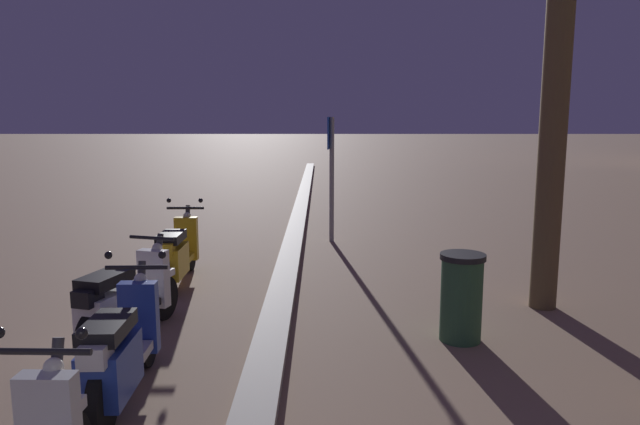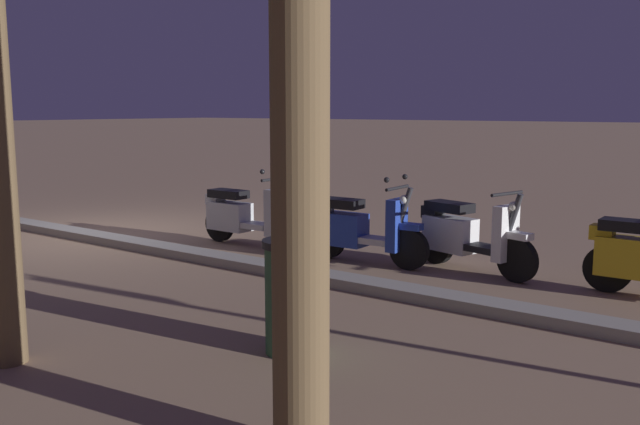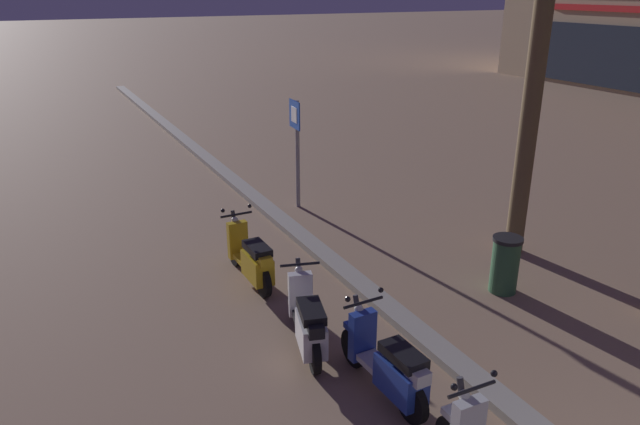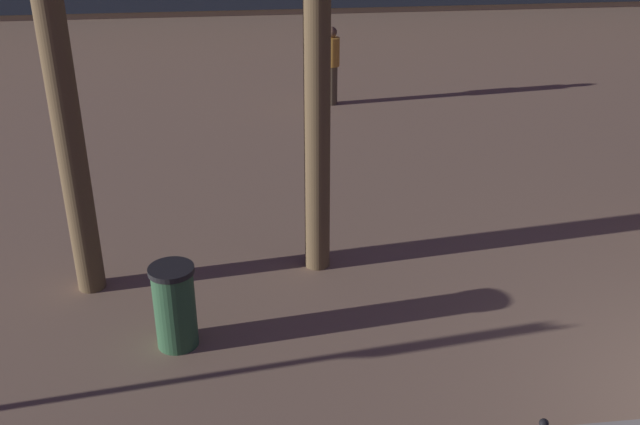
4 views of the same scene
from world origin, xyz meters
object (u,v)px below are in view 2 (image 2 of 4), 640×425
object	(u,v)px
scooter_silver_last_in_row	(244,216)
scooter_blue_lead_nearest	(358,229)
litter_bin	(292,295)
scooter_white_tail_end	(466,235)

from	to	relation	value
scooter_silver_last_in_row	scooter_blue_lead_nearest	bearing A→B (deg)	-178.94
scooter_silver_last_in_row	litter_bin	bearing A→B (deg)	137.35
scooter_white_tail_end	scooter_silver_last_in_row	distance (m)	3.34
scooter_white_tail_end	scooter_silver_last_in_row	bearing A→B (deg)	7.84
scooter_white_tail_end	litter_bin	world-z (taller)	scooter_white_tail_end
scooter_silver_last_in_row	litter_bin	world-z (taller)	scooter_silver_last_in_row
scooter_silver_last_in_row	litter_bin	xyz separation A→B (m)	(-3.38, 3.12, 0.04)
scooter_blue_lead_nearest	scooter_white_tail_end	bearing A→B (deg)	-162.48
scooter_blue_lead_nearest	litter_bin	size ratio (longest dim) A/B	1.84
scooter_blue_lead_nearest	litter_bin	xyz separation A→B (m)	(-1.40, 3.15, 0.04)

